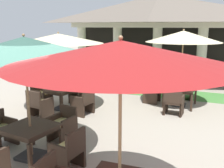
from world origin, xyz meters
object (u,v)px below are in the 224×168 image
patio_chair_mid_left_south (174,102)px  patio_table_far_back (61,92)px  patio_umbrella_mid_right (121,55)px  patio_chair_far_back_west (41,94)px  patio_umbrella_near_foreground (24,48)px  patio_chair_far_back_south (39,105)px  patio_umbrella_mid_left (183,37)px  patio_chair_near_foreground_east (69,152)px  patio_chair_mid_left_west (151,92)px  patio_chair_near_foreground_north (63,125)px  patio_chair_far_back_east (84,102)px  patio_umbrella_far_back (58,39)px  patio_table_mid_left (180,90)px  patio_chair_near_foreground_west (0,131)px  patio_chair_mid_left_north (185,88)px  patio_table_near_foreground (30,130)px  patio_chair_far_back_north (79,92)px

patio_chair_mid_left_south → patio_table_far_back: bearing=-163.5°
patio_umbrella_mid_right → patio_chair_far_back_west: size_ratio=3.31×
patio_umbrella_near_foreground → patio_chair_far_back_west: 4.49m
patio_table_far_back → patio_chair_far_back_south: 1.01m
patio_umbrella_near_foreground → patio_umbrella_mid_left: bearing=64.2°
patio_chair_near_foreground_east → patio_chair_far_back_south: bearing=55.1°
patio_chair_mid_left_west → patio_table_far_back: patio_chair_mid_left_west is taller
patio_chair_near_foreground_north → patio_chair_far_back_east: 1.99m
patio_chair_near_foreground_north → patio_chair_far_back_west: bearing=-35.4°
patio_chair_near_foreground_north → patio_umbrella_far_back: bearing=-47.8°
patio_table_mid_left → patio_chair_mid_left_west: patio_chair_mid_left_west is taller
patio_chair_mid_left_west → patio_chair_near_foreground_west: bearing=-23.2°
patio_table_mid_left → patio_chair_far_back_west: size_ratio=1.24×
patio_chair_mid_left_north → patio_umbrella_mid_right: bearing=92.6°
patio_chair_near_foreground_west → patio_umbrella_far_back: patio_umbrella_far_back is taller
patio_chair_mid_left_south → patio_chair_far_back_south: (-3.87, -1.88, -0.00)m
patio_chair_near_foreground_west → patio_chair_far_back_south: (-0.40, 2.03, 0.01)m
patio_table_near_foreground → patio_table_mid_left: 5.70m
patio_umbrella_mid_left → patio_umbrella_mid_right: bearing=-89.7°
patio_table_near_foreground → patio_table_mid_left: bearing=64.2°
patio_chair_near_foreground_east → patio_table_far_back: bearing=43.3°
patio_table_mid_left → patio_chair_near_foreground_west: bearing=-125.3°
patio_chair_far_back_north → patio_chair_far_back_south: 1.97m
patio_chair_far_back_north → patio_chair_near_foreground_west: bearing=100.9°
patio_umbrella_near_foreground → patio_umbrella_mid_right: patio_umbrella_mid_right is taller
patio_chair_far_back_east → patio_chair_far_back_north: bearing=45.3°
patio_umbrella_near_foreground → patio_chair_near_foreground_east: bearing=-8.3°
patio_umbrella_mid_left → patio_umbrella_far_back: size_ratio=0.92×
patio_chair_near_foreground_north → patio_chair_far_back_south: 1.96m
patio_chair_mid_left_south → patio_chair_far_back_north: size_ratio=1.09×
patio_table_near_foreground → patio_chair_near_foreground_north: bearing=81.7°
patio_chair_mid_left_west → patio_chair_far_back_north: patio_chair_mid_left_west is taller
patio_table_near_foreground → patio_chair_near_foreground_north: (0.15, 1.04, -0.24)m
patio_chair_near_foreground_north → patio_table_mid_left: patio_chair_near_foreground_north is taller
patio_chair_near_foreground_west → patio_chair_far_back_south: size_ratio=0.94×
patio_umbrella_mid_right → patio_chair_near_foreground_west: bearing=159.3°
patio_chair_near_foreground_north → patio_chair_mid_left_west: bearing=-98.6°
patio_table_far_back → patio_chair_far_back_west: 1.02m
patio_chair_near_foreground_north → patio_umbrella_mid_right: size_ratio=0.30×
patio_chair_mid_left_south → patio_umbrella_far_back: size_ratio=0.31×
patio_table_mid_left → patio_umbrella_far_back: patio_umbrella_far_back is taller
patio_table_near_foreground → patio_chair_far_back_north: bearing=104.9°
patio_umbrella_mid_right → patio_table_far_back: bearing=131.1°
patio_chair_near_foreground_west → patio_table_mid_left: (3.53, 4.98, 0.20)m
patio_chair_mid_left_south → patio_chair_near_foreground_north: bearing=-124.4°
patio_chair_near_foreground_east → patio_table_mid_left: bearing=-6.9°
patio_chair_mid_left_west → patio_umbrella_far_back: bearing=-50.0°
patio_chair_near_foreground_east → patio_chair_near_foreground_west: (-2.09, 0.30, -0.00)m
patio_chair_mid_left_north → patio_umbrella_near_foreground: bearing=70.5°
patio_table_far_back → patio_chair_far_back_north: patio_chair_far_back_north is taller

